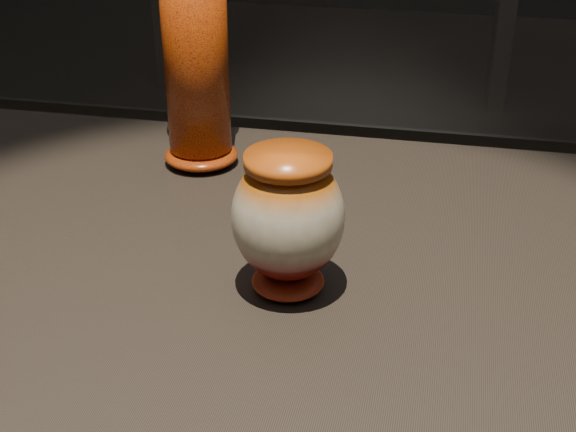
# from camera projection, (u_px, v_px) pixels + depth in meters

# --- Properties ---
(main_vase) EXTENTS (0.16, 0.16, 0.16)m
(main_vase) POSITION_uv_depth(u_px,v_px,m) (288.00, 218.00, 0.85)
(main_vase) COLOR #660E09
(main_vase) RESTS_ON display_plinth
(tall_vase) EXTENTS (0.12, 0.12, 0.34)m
(tall_vase) POSITION_uv_depth(u_px,v_px,m) (196.00, 54.00, 1.11)
(tall_vase) COLOR #CE520D
(tall_vase) RESTS_ON display_plinth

